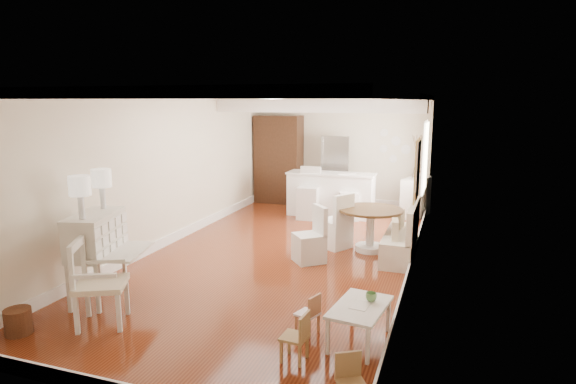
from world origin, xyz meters
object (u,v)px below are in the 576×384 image
Objects in this scene: dining_table at (370,230)px; slip_chair_near at (309,234)px; wicker_basket at (18,321)px; kids_chair_a at (294,336)px; kids_chair_c at (352,383)px; pantry_cabinet at (279,160)px; slip_chair_far at (335,220)px; gustavian_armchair at (101,283)px; sideboard at (416,197)px; fridge at (349,172)px; bar_stool_right at (348,198)px; kids_chair_b at (307,313)px; secretary_bureau at (97,257)px; bar_stool_left at (309,193)px; breakfast_counter at (331,194)px; kids_table at (360,324)px.

slip_chair_near is (-0.87, -0.94, 0.09)m from dining_table.
kids_chair_a is (3.24, 0.50, 0.12)m from wicker_basket.
kids_chair_c is 0.22× the size of pantry_cabinet.
slip_chair_near is 0.93× the size of slip_chair_far.
gustavian_armchair reaches higher than sideboard.
pantry_cabinet is at bearing 179.10° from fridge.
fridge is (1.44, 7.43, 0.37)m from gustavian_armchair.
kids_chair_a is at bearing 109.78° from kids_chair_c.
bar_stool_right is (-0.87, 2.14, 0.13)m from dining_table.
kids_chair_b is 7.50m from pantry_cabinet.
bar_stool_right is 0.58× the size of fridge.
fridge is 1.82m from sideboard.
secretary_bureau is 4.20m from slip_chair_far.
gustavian_armchair is 2.11× the size of kids_chair_c.
slip_chair_near reaches higher than kids_chair_c.
pantry_cabinet is (-3.04, 3.48, 0.76)m from dining_table.
kids_chair_c is 0.42× the size of bar_stool_left.
wicker_basket is (-0.77, -0.53, -0.38)m from gustavian_armchair.
slip_chair_near is 4.18m from sideboard.
dining_table is at bearing 97.26° from slip_chair_near.
kids_chair_b is 0.51× the size of sideboard.
fridge reaches higher than kids_chair_c.
dining_table is 1.19× the size of sideboard.
breakfast_counter is (1.24, 6.38, -0.02)m from gustavian_armchair.
pantry_cabinet is at bearing 73.86° from secretary_bureau.
slip_chair_near is at bearing 31.88° from secretary_bureau.
gustavian_armchair is 2.48m from kids_chair_a.
kids_chair_c is 4.67m from dining_table.
breakfast_counter is (-1.23, 6.42, 0.24)m from kids_chair_a.
bar_stool_left is at bearing -112.35° from fridge.
kids_chair_b is at bearing -92.65° from dining_table.
kids_table is 6.40m from sideboard.
slip_chair_far is at bearing -98.56° from sideboard.
gustavian_armchair is at bearing -122.89° from dining_table.
gustavian_armchair is at bearing -86.38° from kids_chair_a.
slip_chair_near is 0.53× the size of fridge.
kids_chair_a is at bearing -106.33° from bar_stool_right.
kids_table is at bearing -77.07° from sideboard.
secretary_bureau reaches higher than dining_table.
bar_stool_left is at bearing -133.11° from breakfast_counter.
breakfast_counter is at bearing 119.13° from dining_table.
secretary_bureau is 7.13m from fridge.
pantry_cabinet is at bearing -138.59° from kids_chair_b.
breakfast_counter is at bearing -37.53° from gustavian_armchair.
kids_chair_c is at bearing -65.70° from pantry_cabinet.
bar_stool_left is (-1.09, 1.95, 0.08)m from slip_chair_far.
pantry_cabinet is at bearing 131.12° from dining_table.
kids_chair_b is 5.58m from bar_stool_right.
breakfast_counter reaches higher than dining_table.
gustavian_armchair is 6.50m from breakfast_counter.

